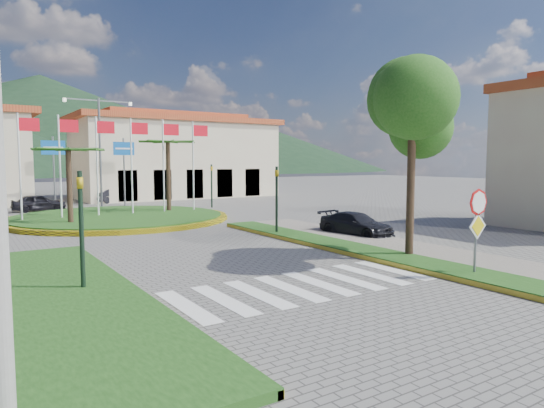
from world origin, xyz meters
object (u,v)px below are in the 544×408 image
car_side_right (356,224)px  car_dark_b (115,195)px  stop_sign (477,218)px  car_dark_a (39,203)px  roundabout_island (119,217)px  deciduous_tree (413,111)px

car_side_right → car_dark_b: bearing=91.5°
stop_sign → car_dark_a: stop_sign is taller
car_side_right → roundabout_island: bearing=113.2°
roundabout_island → stop_sign: 20.69m
car_dark_a → car_dark_b: bearing=-56.5°
deciduous_tree → stop_sign: bearing=-101.2°
roundabout_island → stop_sign: size_ratio=4.79×
car_dark_a → stop_sign: bearing=-165.3°
roundabout_island → deciduous_tree: size_ratio=1.87×
roundabout_island → car_dark_b: size_ratio=3.36×
stop_sign → deciduous_tree: deciduous_tree is taller
stop_sign → car_dark_b: bearing=93.1°
roundabout_island → car_side_right: roundabout_island is taller
deciduous_tree → car_dark_b: (-2.34, 29.43, -4.55)m
car_side_right → stop_sign: bearing=-116.7°
roundabout_island → car_side_right: (7.50, -12.13, 0.37)m
car_dark_b → stop_sign: bearing=163.8°
car_side_right → deciduous_tree: bearing=-120.8°
car_dark_a → deciduous_tree: bearing=-162.2°
roundabout_island → car_dark_a: size_ratio=3.68×
car_dark_a → car_dark_b: 7.75m
stop_sign → deciduous_tree: (0.60, 3.04, 3.38)m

